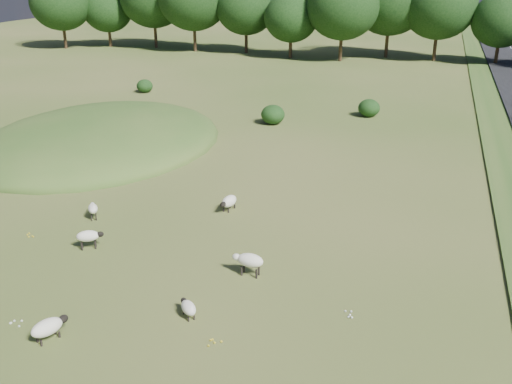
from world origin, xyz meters
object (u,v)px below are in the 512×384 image
sheep_5 (249,260)px  sheep_3 (48,327)px  sheep_4 (229,201)px  sheep_0 (188,307)px  sheep_2 (89,236)px  sheep_1 (93,209)px

sheep_5 → sheep_3: bearing=53.1°
sheep_3 → sheep_4: size_ratio=1.00×
sheep_4 → sheep_0: bearing=21.7°
sheep_2 → sheep_1: bearing=89.9°
sheep_1 → sheep_5: sheep_5 is taller
sheep_1 → sheep_4: (6.04, 2.95, -0.04)m
sheep_0 → sheep_3: 4.71m
sheep_1 → sheep_4: sheep_4 is taller
sheep_1 → sheep_5: 9.54m
sheep_0 → sheep_1: 10.15m
sheep_0 → sheep_1: (-7.91, 6.37, 0.15)m
sheep_0 → sheep_5: 3.63m
sheep_0 → sheep_2: 7.22m
sheep_2 → sheep_3: sheep_2 is taller
sheep_4 → sheep_5: size_ratio=1.03×
sheep_1 → sheep_5: bearing=-142.2°
sheep_1 → sheep_2: sheep_2 is taller
sheep_2 → sheep_0: bearing=-58.7°
sheep_1 → sheep_4: size_ratio=0.76×
sheep_1 → sheep_0: bearing=-163.1°
sheep_0 → sheep_1: sheep_1 is taller
sheep_0 → sheep_5: sheep_5 is taller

